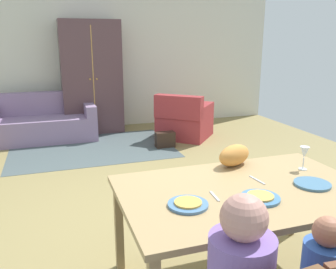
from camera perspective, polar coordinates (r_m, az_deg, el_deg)
The scene contains 17 objects.
ground_plane at distance 4.49m, azimuth -4.85°, elevation -8.00°, with size 7.50×6.37×0.02m, color olive.
back_wall at distance 7.33m, azimuth -11.31°, elevation 11.65°, with size 7.50×0.10×2.70m, color beige.
dining_table at distance 2.53m, azimuth 12.27°, elevation -9.86°, with size 1.71×1.07×0.76m.
plate_near_man at distance 2.20m, azimuth 3.23°, elevation -11.19°, with size 0.25×0.25×0.02m, color teal.
pizza_near_man at distance 2.20m, azimuth 3.24°, elevation -10.84°, with size 0.17×0.17×0.01m, color gold.
plate_near_child at distance 2.36m, azimuth 14.62°, elevation -9.85°, with size 0.25×0.25×0.02m, color teal.
pizza_near_child at distance 2.35m, azimuth 14.64°, elevation -9.52°, with size 0.17×0.17×0.01m, color gold.
plate_near_woman at distance 2.69m, azimuth 22.19°, elevation -7.38°, with size 0.25×0.25×0.02m, color teal.
wine_glass at distance 2.94m, azimuth 21.08°, elevation -2.84°, with size 0.07×0.07×0.19m.
fork at distance 2.34m, azimuth 7.51°, elevation -9.79°, with size 0.02×0.15×0.01m, color silver.
knife at distance 2.65m, azimuth 14.13°, elevation -7.10°, with size 0.01×0.17×0.01m, color silver.
cat at distance 2.89m, azimuth 10.61°, elevation -3.30°, with size 0.32×0.16×0.17m, color #D3893D.
area_rug at distance 5.99m, azimuth -12.07°, elevation -2.20°, with size 2.60×1.80×0.01m, color #465254.
couch at distance 6.72m, azimuth -19.32°, elevation 1.78°, with size 1.78×0.86×0.82m.
armchair at distance 6.45m, azimuth 2.59°, elevation 2.24°, with size 1.21×1.21×0.82m.
armoire at distance 6.95m, azimuth -12.20°, elevation 8.95°, with size 1.10×0.59×2.10m.
handbag at distance 5.91m, azimuth -0.48°, elevation -0.82°, with size 0.32×0.16×0.26m, color #302018.
Camera 1 is at (-0.96, -3.44, 1.74)m, focal length 37.89 mm.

